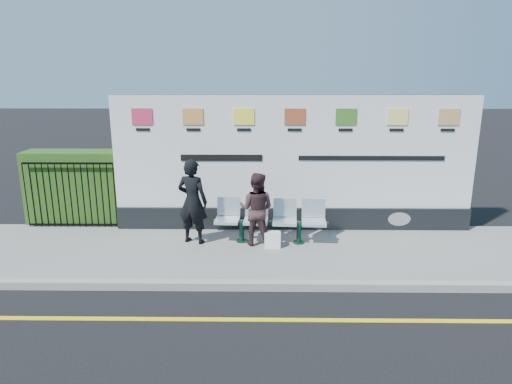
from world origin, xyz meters
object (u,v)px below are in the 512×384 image
billboard (293,173)px  woman_left (193,202)px  bench (270,231)px  woman_right (256,209)px

billboard → woman_left: 2.37m
billboard → bench: 1.50m
bench → billboard: bearing=63.9°
billboard → woman_left: (-2.14, -0.94, -0.41)m
bench → woman_right: woman_right is taller
billboard → bench: size_ratio=3.47×
bench → woman_right: bearing=-155.8°
bench → woman_left: size_ratio=1.29×
woman_right → woman_left: bearing=11.5°
billboard → bench: billboard is taller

